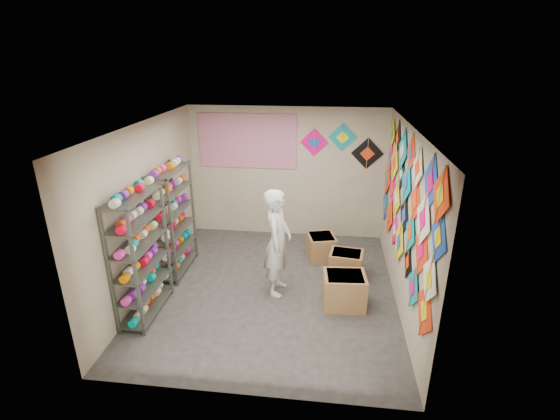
# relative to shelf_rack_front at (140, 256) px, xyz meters

# --- Properties ---
(ground) EXTENTS (4.50, 4.50, 0.00)m
(ground) POSITION_rel_shelf_rack_front_xyz_m (1.78, 0.85, -0.95)
(ground) COLOR #2E2B28
(room_walls) EXTENTS (4.50, 4.50, 4.50)m
(room_walls) POSITION_rel_shelf_rack_front_xyz_m (1.78, 0.85, 0.69)
(room_walls) COLOR tan
(room_walls) RESTS_ON ground
(shelf_rack_front) EXTENTS (0.40, 1.10, 1.90)m
(shelf_rack_front) POSITION_rel_shelf_rack_front_xyz_m (0.00, 0.00, 0.00)
(shelf_rack_front) COLOR #4C5147
(shelf_rack_front) RESTS_ON ground
(shelf_rack_back) EXTENTS (0.40, 1.10, 1.90)m
(shelf_rack_back) POSITION_rel_shelf_rack_front_xyz_m (0.00, 1.30, 0.00)
(shelf_rack_back) COLOR #4C5147
(shelf_rack_back) RESTS_ON ground
(string_spools) EXTENTS (0.12, 2.36, 0.12)m
(string_spools) POSITION_rel_shelf_rack_front_xyz_m (-0.00, 0.65, 0.10)
(string_spools) COLOR #FF2FA9
(string_spools) RESTS_ON ground
(kite_wall_display) EXTENTS (0.06, 4.31, 2.09)m
(kite_wall_display) POSITION_rel_shelf_rack_front_xyz_m (3.76, 0.85, 0.68)
(kite_wall_display) COLOR red
(kite_wall_display) RESTS_ON room_walls
(back_wall_kites) EXTENTS (1.65, 0.02, 0.91)m
(back_wall_kites) POSITION_rel_shelf_rack_front_xyz_m (2.91, 3.09, 1.02)
(back_wall_kites) COLOR #E5006D
(back_wall_kites) RESTS_ON room_walls
(poster) EXTENTS (2.00, 0.01, 1.10)m
(poster) POSITION_rel_shelf_rack_front_xyz_m (0.98, 3.08, 1.05)
(poster) COLOR #7853B4
(poster) RESTS_ON room_walls
(shopkeeper) EXTENTS (0.71, 0.53, 1.76)m
(shopkeeper) POSITION_rel_shelf_rack_front_xyz_m (1.88, 0.82, -0.07)
(shopkeeper) COLOR silver
(shopkeeper) RESTS_ON ground
(carton_a) EXTENTS (0.67, 0.58, 0.53)m
(carton_a) POSITION_rel_shelf_rack_front_xyz_m (2.95, 0.53, -0.69)
(carton_a) COLOR #936340
(carton_a) RESTS_ON ground
(carton_b) EXTENTS (0.62, 0.53, 0.46)m
(carton_b) POSITION_rel_shelf_rack_front_xyz_m (3.00, 1.43, -0.72)
(carton_b) COLOR #936340
(carton_b) RESTS_ON ground
(carton_c) EXTENTS (0.61, 0.64, 0.47)m
(carton_c) POSITION_rel_shelf_rack_front_xyz_m (2.56, 2.04, -0.72)
(carton_c) COLOR #936340
(carton_c) RESTS_ON ground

